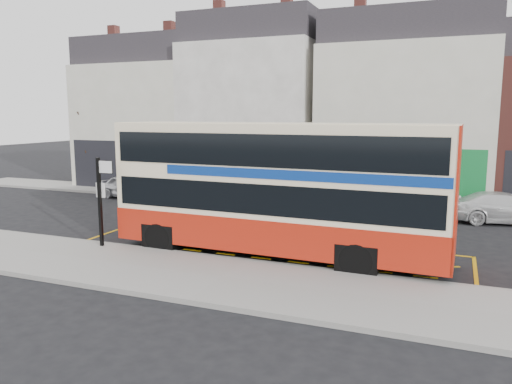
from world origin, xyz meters
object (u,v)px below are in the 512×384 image
at_px(car_white, 506,208).
at_px(street_tree_right, 418,139).
at_px(double_decker_bus, 278,187).
at_px(car_grey, 275,199).
at_px(car_silver, 129,187).
at_px(bus_stop_post, 101,194).
at_px(street_tree_left, 92,121).

height_order(car_white, street_tree_right, street_tree_right).
height_order(double_decker_bus, car_white, double_decker_bus).
bearing_deg(car_grey, car_silver, 95.49).
distance_m(bus_stop_post, street_tree_right, 16.24).
bearing_deg(street_tree_left, car_white, -5.54).
bearing_deg(bus_stop_post, double_decker_bus, 13.09).
relative_size(bus_stop_post, street_tree_right, 0.61).
height_order(car_silver, car_grey, car_silver).
xyz_separation_m(car_silver, car_white, (19.79, 0.76, 0.02)).
relative_size(bus_stop_post, car_silver, 0.81).
distance_m(double_decker_bus, bus_stop_post, 6.37).
distance_m(car_silver, car_white, 19.81).
relative_size(car_silver, street_tree_left, 0.62).
bearing_deg(car_white, car_silver, 82.51).
xyz_separation_m(bus_stop_post, street_tree_left, (-10.98, 12.81, 2.33)).
bearing_deg(car_white, car_grey, 86.86).
relative_size(double_decker_bus, car_grey, 3.00).
distance_m(car_silver, street_tree_left, 7.07).
bearing_deg(car_grey, street_tree_left, 84.11).
xyz_separation_m(double_decker_bus, car_silver, (-12.01, 8.02, -1.74)).
bearing_deg(double_decker_bus, street_tree_left, 148.19).
bearing_deg(street_tree_left, bus_stop_post, -49.41).
bearing_deg(car_grey, double_decker_bus, -151.24).
bearing_deg(car_grey, street_tree_right, -52.38).
bearing_deg(double_decker_bus, car_white, 49.78).
height_order(bus_stop_post, car_silver, bus_stop_post).
bearing_deg(car_white, street_tree_right, 49.62).
distance_m(car_silver, car_grey, 9.21).
xyz_separation_m(car_silver, car_grey, (9.20, -0.46, -0.04)).
xyz_separation_m(bus_stop_post, car_grey, (3.33, 9.18, -1.43)).
bearing_deg(car_white, bus_stop_post, 117.06).
bearing_deg(car_grey, bus_stop_post, 168.39).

